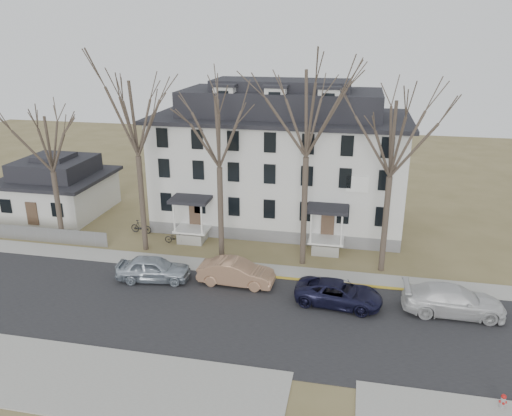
% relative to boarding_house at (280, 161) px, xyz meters
% --- Properties ---
extents(ground, '(120.00, 120.00, 0.00)m').
position_rel_boarding_house_xyz_m(ground, '(2.00, -17.95, -5.38)').
color(ground, olive).
rests_on(ground, ground).
extents(main_road, '(120.00, 10.00, 0.04)m').
position_rel_boarding_house_xyz_m(main_road, '(2.00, -15.95, -5.38)').
color(main_road, '#27272A').
rests_on(main_road, ground).
extents(far_sidewalk, '(120.00, 2.00, 0.08)m').
position_rel_boarding_house_xyz_m(far_sidewalk, '(2.00, -9.95, -5.38)').
color(far_sidewalk, '#A09F97').
rests_on(far_sidewalk, ground).
extents(near_sidewalk_left, '(20.00, 5.00, 0.08)m').
position_rel_boarding_house_xyz_m(near_sidewalk_left, '(-6.00, -22.95, -5.38)').
color(near_sidewalk_left, '#A09F97').
rests_on(near_sidewalk_left, ground).
extents(yellow_curb, '(14.00, 0.25, 0.06)m').
position_rel_boarding_house_xyz_m(yellow_curb, '(7.00, -10.85, -5.38)').
color(yellow_curb, gold).
rests_on(yellow_curb, ground).
extents(boarding_house, '(20.80, 12.36, 12.05)m').
position_rel_boarding_house_xyz_m(boarding_house, '(0.00, 0.00, 0.00)').
color(boarding_house, slate).
rests_on(boarding_house, ground).
extents(small_house, '(8.70, 8.70, 5.00)m').
position_rel_boarding_house_xyz_m(small_house, '(-20.00, -1.96, -3.13)').
color(small_house, silver).
rests_on(small_house, ground).
extents(fence, '(14.00, 0.06, 1.20)m').
position_rel_boarding_house_xyz_m(fence, '(-19.00, -8.45, -5.38)').
color(fence, gray).
rests_on(fence, ground).
extents(tree_far_left, '(8.40, 8.40, 13.72)m').
position_rel_boarding_house_xyz_m(tree_far_left, '(-9.00, -8.15, 4.96)').
color(tree_far_left, '#473B31').
rests_on(tree_far_left, ground).
extents(tree_mid_left, '(7.80, 7.80, 12.74)m').
position_rel_boarding_house_xyz_m(tree_mid_left, '(-3.00, -8.15, 4.22)').
color(tree_mid_left, '#473B31').
rests_on(tree_mid_left, ground).
extents(tree_center, '(9.00, 9.00, 14.70)m').
position_rel_boarding_house_xyz_m(tree_center, '(3.00, -8.15, 5.71)').
color(tree_center, '#473B31').
rests_on(tree_center, ground).
extents(tree_mid_right, '(7.80, 7.80, 12.74)m').
position_rel_boarding_house_xyz_m(tree_mid_right, '(8.50, -8.15, 4.22)').
color(tree_mid_right, '#473B31').
rests_on(tree_mid_right, ground).
extents(tree_bungalow, '(6.60, 6.60, 10.78)m').
position_rel_boarding_house_xyz_m(tree_bungalow, '(-16.00, -8.15, 2.74)').
color(tree_bungalow, '#473B31').
rests_on(tree_bungalow, ground).
extents(car_silver, '(5.08, 2.60, 1.66)m').
position_rel_boarding_house_xyz_m(car_silver, '(-6.40, -12.77, -4.55)').
color(car_silver, '#A0ABB7').
rests_on(car_silver, ground).
extents(car_tan, '(5.04, 1.92, 1.64)m').
position_rel_boarding_house_xyz_m(car_tan, '(-0.90, -12.19, -4.56)').
color(car_tan, '#9E7355').
rests_on(car_tan, ground).
extents(car_navy, '(5.47, 2.97, 1.45)m').
position_rel_boarding_house_xyz_m(car_navy, '(5.80, -13.44, -4.65)').
color(car_navy, black).
rests_on(car_navy, ground).
extents(car_white, '(5.88, 2.51, 1.69)m').
position_rel_boarding_house_xyz_m(car_white, '(12.42, -13.13, -4.53)').
color(car_white, silver).
rests_on(car_white, ground).
extents(bicycle_left, '(1.65, 0.60, 0.86)m').
position_rel_boarding_house_xyz_m(bicycle_left, '(-7.16, -6.71, -4.95)').
color(bicycle_left, black).
rests_on(bicycle_left, ground).
extents(bicycle_right, '(1.88, 0.68, 1.11)m').
position_rel_boarding_house_xyz_m(bicycle_right, '(-10.61, -5.30, -4.83)').
color(bicycle_right, black).
rests_on(bicycle_right, ground).
extents(fire_hydrant, '(0.32, 0.30, 0.77)m').
position_rel_boarding_house_xyz_m(fire_hydrant, '(13.32, -20.98, -4.99)').
color(fire_hydrant, '#B7B7BA').
rests_on(fire_hydrant, ground).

